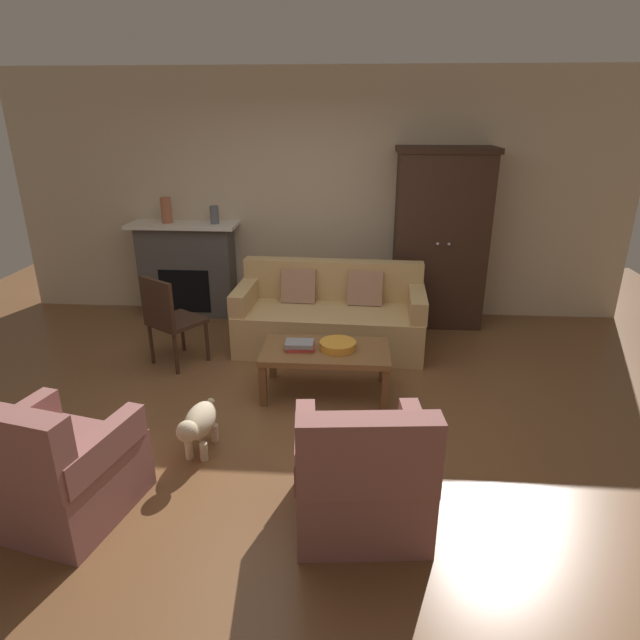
{
  "coord_description": "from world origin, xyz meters",
  "views": [
    {
      "loc": [
        0.48,
        -3.81,
        2.34
      ],
      "look_at": [
        0.16,
        0.76,
        0.55
      ],
      "focal_mm": 30.21,
      "sensor_mm": 36.0,
      "label": 1
    }
  ],
  "objects_px": {
    "mantel_vase_slate": "(214,215)",
    "armoire": "(440,239)",
    "armchair_near_right": "(362,478)",
    "dog": "(199,423)",
    "couch": "(330,318)",
    "mantel_vase_terracotta": "(166,210)",
    "fireplace": "(188,269)",
    "coffee_table": "(326,355)",
    "armchair_near_left": "(55,472)",
    "side_chair_wooden": "(169,316)",
    "fruit_bowl": "(338,345)",
    "book_stack": "(300,345)"
  },
  "relations": [
    {
      "from": "mantel_vase_slate",
      "to": "armoire",
      "type": "bearing_deg",
      "value": -1.34
    },
    {
      "from": "armchair_near_right",
      "to": "dog",
      "type": "relative_size",
      "value": 1.53
    },
    {
      "from": "couch",
      "to": "mantel_vase_terracotta",
      "type": "relative_size",
      "value": 6.65
    },
    {
      "from": "fireplace",
      "to": "coffee_table",
      "type": "distance_m",
      "value": 2.6
    },
    {
      "from": "armoire",
      "to": "dog",
      "type": "relative_size",
      "value": 3.46
    },
    {
      "from": "mantel_vase_slate",
      "to": "dog",
      "type": "xyz_separation_m",
      "value": [
        0.55,
        -2.84,
        -0.98
      ]
    },
    {
      "from": "armchair_near_left",
      "to": "dog",
      "type": "relative_size",
      "value": 1.61
    },
    {
      "from": "fireplace",
      "to": "armchair_near_left",
      "type": "distance_m",
      "value": 3.57
    },
    {
      "from": "couch",
      "to": "side_chair_wooden",
      "type": "relative_size",
      "value": 2.17
    },
    {
      "from": "couch",
      "to": "fruit_bowl",
      "type": "height_order",
      "value": "couch"
    },
    {
      "from": "couch",
      "to": "book_stack",
      "type": "bearing_deg",
      "value": -101.22
    },
    {
      "from": "armchair_near_right",
      "to": "mantel_vase_slate",
      "type": "bearing_deg",
      "value": 116.34
    },
    {
      "from": "fruit_bowl",
      "to": "armchair_near_right",
      "type": "relative_size",
      "value": 0.36
    },
    {
      "from": "mantel_vase_slate",
      "to": "fruit_bowl",
      "type": "bearing_deg",
      "value": -51.0
    },
    {
      "from": "mantel_vase_terracotta",
      "to": "mantel_vase_slate",
      "type": "bearing_deg",
      "value": 0.0
    },
    {
      "from": "armoire",
      "to": "mantel_vase_slate",
      "type": "relative_size",
      "value": 9.82
    },
    {
      "from": "armoire",
      "to": "dog",
      "type": "bearing_deg",
      "value": -126.08
    },
    {
      "from": "armoire",
      "to": "dog",
      "type": "distance_m",
      "value": 3.52
    },
    {
      "from": "armoire",
      "to": "armchair_near_right",
      "type": "distance_m",
      "value": 3.57
    },
    {
      "from": "fruit_bowl",
      "to": "book_stack",
      "type": "height_order",
      "value": "book_stack"
    },
    {
      "from": "coffee_table",
      "to": "armchair_near_right",
      "type": "distance_m",
      "value": 1.62
    },
    {
      "from": "fruit_bowl",
      "to": "side_chair_wooden",
      "type": "bearing_deg",
      "value": 165.01
    },
    {
      "from": "side_chair_wooden",
      "to": "fireplace",
      "type": "bearing_deg",
      "value": 99.98
    },
    {
      "from": "mantel_vase_terracotta",
      "to": "armchair_near_right",
      "type": "bearing_deg",
      "value": -56.7
    },
    {
      "from": "dog",
      "to": "mantel_vase_terracotta",
      "type": "bearing_deg",
      "value": 111.33
    },
    {
      "from": "coffee_table",
      "to": "armchair_near_left",
      "type": "xyz_separation_m",
      "value": [
        -1.53,
        -1.67,
        -0.05
      ]
    },
    {
      "from": "fireplace",
      "to": "armchair_near_right",
      "type": "xyz_separation_m",
      "value": [
        2.09,
        -3.48,
        -0.25
      ]
    },
    {
      "from": "fruit_bowl",
      "to": "armchair_near_left",
      "type": "height_order",
      "value": "armchair_near_left"
    },
    {
      "from": "armchair_near_left",
      "to": "mantel_vase_slate",
      "type": "bearing_deg",
      "value": 87.96
    },
    {
      "from": "fruit_bowl",
      "to": "armchair_near_right",
      "type": "xyz_separation_m",
      "value": [
        0.21,
        -1.6,
        -0.14
      ]
    },
    {
      "from": "mantel_vase_slate",
      "to": "armchair_near_left",
      "type": "height_order",
      "value": "mantel_vase_slate"
    },
    {
      "from": "mantel_vase_terracotta",
      "to": "side_chair_wooden",
      "type": "distance_m",
      "value": 1.67
    },
    {
      "from": "coffee_table",
      "to": "fruit_bowl",
      "type": "relative_size",
      "value": 3.5
    },
    {
      "from": "armchair_near_left",
      "to": "side_chair_wooden",
      "type": "relative_size",
      "value": 1.02
    },
    {
      "from": "armoire",
      "to": "mantel_vase_terracotta",
      "type": "height_order",
      "value": "armoire"
    },
    {
      "from": "mantel_vase_slate",
      "to": "side_chair_wooden",
      "type": "distance_m",
      "value": 1.59
    },
    {
      "from": "mantel_vase_terracotta",
      "to": "couch",
      "type": "bearing_deg",
      "value": -23.66
    },
    {
      "from": "mantel_vase_terracotta",
      "to": "book_stack",
      "type": "bearing_deg",
      "value": -47.33
    },
    {
      "from": "book_stack",
      "to": "armoire",
      "type": "bearing_deg",
      "value": 52.72
    },
    {
      "from": "fireplace",
      "to": "armchair_near_left",
      "type": "xyz_separation_m",
      "value": [
        0.25,
        -3.55,
        -0.25
      ]
    },
    {
      "from": "mantel_vase_slate",
      "to": "mantel_vase_terracotta",
      "type": "bearing_deg",
      "value": 180.0
    },
    {
      "from": "couch",
      "to": "side_chair_wooden",
      "type": "distance_m",
      "value": 1.63
    },
    {
      "from": "fireplace",
      "to": "armchair_near_right",
      "type": "bearing_deg",
      "value": -58.96
    },
    {
      "from": "fruit_bowl",
      "to": "armchair_near_left",
      "type": "relative_size",
      "value": 0.34
    },
    {
      "from": "book_stack",
      "to": "dog",
      "type": "relative_size",
      "value": 0.45
    },
    {
      "from": "mantel_vase_slate",
      "to": "side_chair_wooden",
      "type": "bearing_deg",
      "value": -95.1
    },
    {
      "from": "mantel_vase_terracotta",
      "to": "side_chair_wooden",
      "type": "bearing_deg",
      "value": -73.05
    },
    {
      "from": "armoire",
      "to": "mantel_vase_terracotta",
      "type": "distance_m",
      "value": 3.14
    },
    {
      "from": "mantel_vase_terracotta",
      "to": "mantel_vase_slate",
      "type": "xyz_separation_m",
      "value": [
        0.56,
        0.0,
        -0.05
      ]
    },
    {
      "from": "armoire",
      "to": "book_stack",
      "type": "bearing_deg",
      "value": -127.28
    }
  ]
}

